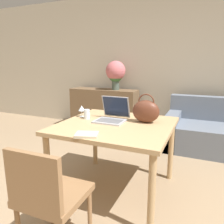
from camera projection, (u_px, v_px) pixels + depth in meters
The scene contains 11 objects.
wall_back at pixel (160, 64), 4.22m from camera, with size 10.00×0.06×2.70m.
dining_table at pixel (116, 132), 2.28m from camera, with size 1.14×1.09×0.76m.
chair at pixel (48, 194), 1.52m from camera, with size 0.45×0.45×0.85m.
couch at pixel (224, 134), 3.44m from camera, with size 1.78×0.90×0.82m.
sideboard at pixel (104, 110), 4.54m from camera, with size 1.39×0.40×0.85m.
laptop at pixel (113, 114), 2.38m from camera, with size 0.31×0.34×0.26m.
drinking_glass at pixel (87, 114), 2.44m from camera, with size 0.07×0.07×0.11m.
wine_glass at pixel (82, 109), 2.53m from camera, with size 0.08×0.08×0.13m.
handbag at pixel (146, 111), 2.28m from camera, with size 0.29×0.16×0.31m.
flower_vase at pixel (116, 73), 4.27m from camera, with size 0.39×0.39×0.57m.
book at pixel (87, 135), 1.88m from camera, with size 0.23×0.21×0.02m.
Camera 1 is at (0.86, -1.38, 1.38)m, focal length 35.00 mm.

